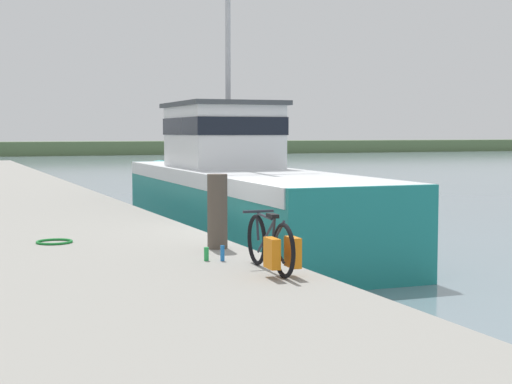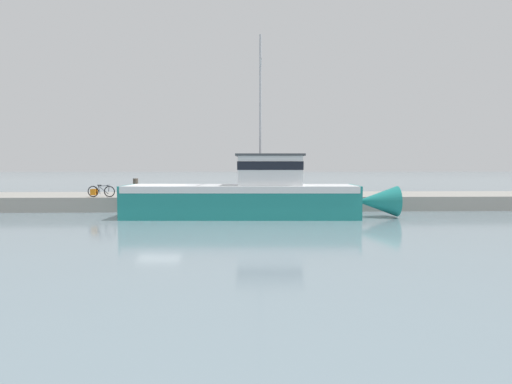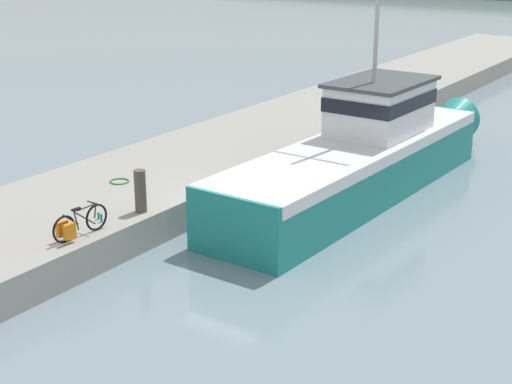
{
  "view_description": "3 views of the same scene",
  "coord_description": "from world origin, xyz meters",
  "px_view_note": "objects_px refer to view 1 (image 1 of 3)",
  "views": [
    {
      "loc": [
        -5.96,
        -13.42,
        2.75
      ],
      "look_at": [
        -0.11,
        0.82,
        1.58
      ],
      "focal_mm": 55.0,
      "sensor_mm": 36.0,
      "label": 1
    },
    {
      "loc": [
        23.54,
        4.99,
        2.93
      ],
      "look_at": [
        -0.12,
        5.71,
        1.34
      ],
      "focal_mm": 28.0,
      "sensor_mm": 36.0,
      "label": 2
    },
    {
      "loc": [
        11.76,
        -16.72,
        8.22
      ],
      "look_at": [
        0.21,
        0.62,
        1.18
      ],
      "focal_mm": 55.0,
      "sensor_mm": 36.0,
      "label": 3
    }
  ],
  "objects_px": {
    "bicycle_touring": "(274,246)",
    "water_bottle_on_curb": "(222,253)",
    "water_bottle_by_bike": "(206,254)",
    "fishing_boat_main": "(232,188)",
    "mooring_post": "(217,211)"
  },
  "relations": [
    {
      "from": "fishing_boat_main",
      "to": "water_bottle_by_bike",
      "type": "relative_size",
      "value": 79.01
    },
    {
      "from": "water_bottle_on_curb",
      "to": "fishing_boat_main",
      "type": "bearing_deg",
      "value": 68.52
    },
    {
      "from": "water_bottle_on_curb",
      "to": "water_bottle_by_bike",
      "type": "relative_size",
      "value": 1.14
    },
    {
      "from": "water_bottle_on_curb",
      "to": "water_bottle_by_bike",
      "type": "bearing_deg",
      "value": 153.28
    },
    {
      "from": "bicycle_touring",
      "to": "water_bottle_on_curb",
      "type": "relative_size",
      "value": 7.84
    },
    {
      "from": "bicycle_touring",
      "to": "mooring_post",
      "type": "distance_m",
      "value": 2.34
    },
    {
      "from": "bicycle_touring",
      "to": "mooring_post",
      "type": "bearing_deg",
      "value": 92.07
    },
    {
      "from": "bicycle_touring",
      "to": "water_bottle_on_curb",
      "type": "bearing_deg",
      "value": 107.31
    },
    {
      "from": "bicycle_touring",
      "to": "water_bottle_by_bike",
      "type": "height_order",
      "value": "bicycle_touring"
    },
    {
      "from": "fishing_boat_main",
      "to": "bicycle_touring",
      "type": "xyz_separation_m",
      "value": [
        -3.1,
        -9.77,
        -0.04
      ]
    },
    {
      "from": "bicycle_touring",
      "to": "fishing_boat_main",
      "type": "bearing_deg",
      "value": 75.73
    },
    {
      "from": "bicycle_touring",
      "to": "water_bottle_by_bike",
      "type": "xyz_separation_m",
      "value": [
        -0.49,
        1.26,
        -0.26
      ]
    },
    {
      "from": "fishing_boat_main",
      "to": "mooring_post",
      "type": "relative_size",
      "value": 13.06
    },
    {
      "from": "water_bottle_by_bike",
      "to": "bicycle_touring",
      "type": "bearing_deg",
      "value": -68.62
    },
    {
      "from": "fishing_boat_main",
      "to": "bicycle_touring",
      "type": "height_order",
      "value": "fishing_boat_main"
    }
  ]
}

